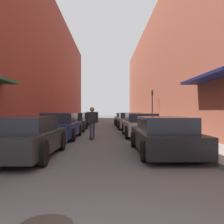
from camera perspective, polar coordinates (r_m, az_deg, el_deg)
name	(u,v)px	position (r m, az deg, el deg)	size (l,w,h in m)	color
ground	(103,128)	(21.95, -2.04, -3.58)	(110.93, 110.93, 0.00)	#515154
curb_strip_left	(65,124)	(27.35, -10.65, -2.69)	(1.80, 50.42, 0.12)	gray
curb_strip_right	(142,124)	(27.24, 6.94, -2.70)	(1.80, 50.42, 0.12)	gray
building_row_left	(38,64)	(28.38, -16.55, 10.51)	(4.90, 50.42, 13.05)	brown
building_row_right	(169,70)	(28.10, 12.89, 9.29)	(4.90, 50.42, 11.76)	brown
parked_car_left_0	(25,137)	(8.42, -19.26, -5.51)	(2.00, 4.46, 1.30)	#232326
parked_car_left_1	(61,126)	(13.64, -11.66, -3.19)	(1.89, 4.46, 1.37)	navy
parked_car_left_2	(74,122)	(18.85, -8.78, -2.28)	(1.87, 4.43, 1.32)	#232326
parked_car_left_3	(79,120)	(24.11, -7.50, -1.78)	(1.93, 4.41, 1.28)	#232326
parked_car_left_4	(86,118)	(29.83, -5.88, -1.35)	(1.98, 3.95, 1.27)	#B7B7BC
parked_car_right_0	(164,136)	(8.89, 11.73, -5.34)	(1.96, 4.75, 1.28)	black
parked_car_right_1	(141,125)	(14.49, 6.55, -3.01)	(1.96, 4.30, 1.33)	#B7B7BC
parked_car_right_2	(130,121)	(20.36, 4.10, -2.04)	(2.05, 4.55, 1.32)	gray
parked_car_right_3	(125,119)	(25.39, 2.89, -1.65)	(2.04, 4.11, 1.26)	#232326
skateboarder	(92,119)	(13.11, -4.56, -1.71)	(0.64, 0.78, 1.67)	black
traffic_light	(152,104)	(23.09, 9.18, 1.93)	(0.16, 0.22, 3.24)	#2D2D2D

